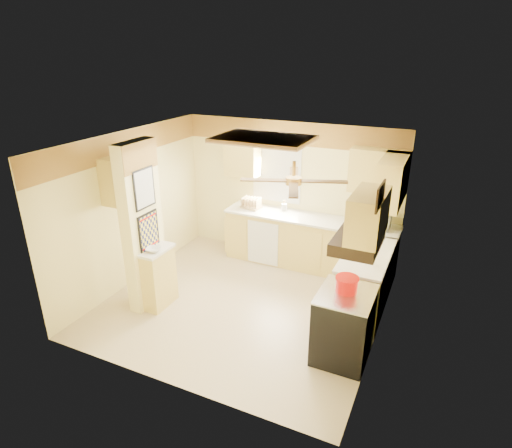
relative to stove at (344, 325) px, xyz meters
The scene contains 34 objects.
floor 1.82m from the stove, 161.77° to the left, with size 4.00×4.00×0.00m, color tan.
ceiling 2.69m from the stove, 161.77° to the left, with size 4.00×4.00×0.00m, color white.
wall_back 3.07m from the stove, 124.28° to the left, with size 4.00×4.00×0.00m, color #FEEE9B.
wall_front 2.29m from the stove, 141.04° to the right, with size 4.00×4.00×0.00m, color #FEEE9B.
wall_left 3.79m from the stove, behind, with size 3.80×3.80×0.00m, color #FEEE9B.
wall_right 1.02m from the stove, 59.02° to the left, with size 3.80×3.80×0.00m, color #FEEE9B.
wallpaper_border 3.48m from the stove, 124.50° to the left, with size 4.00×0.02×0.40m, color gold.
partition_column 3.12m from the stove, behind, with size 0.20×0.70×2.50m, color #FEEE9B.
partition_ledge 2.80m from the stove, behind, with size 0.25×0.55×0.90m, color #EACA64.
ledge_top 2.84m from the stove, behind, with size 0.28×0.58×0.04m, color silver.
lower_cabinets_back 2.45m from the stove, 118.55° to the left, with size 3.00×0.60×0.90m, color #EACA64.
lower_cabinets_right 1.15m from the stove, 88.49° to the left, with size 0.60×1.40×0.90m, color #EACA64.
countertop_back 2.48m from the stove, 118.66° to the left, with size 3.04×0.64×0.04m, color silver.
countertop_right 1.24m from the stove, 88.99° to the left, with size 0.64×1.44×0.04m, color silver.
dishwasher_panel 2.66m from the stove, 136.25° to the left, with size 0.58×0.02×0.80m, color white.
window 3.29m from the stove, 128.23° to the left, with size 0.92×0.02×1.02m.
upper_cab_back_left 3.67m from the stove, 137.92° to the left, with size 0.60×0.35×0.70m, color #EACA64.
upper_cab_back_right 2.67m from the stove, 93.01° to the left, with size 0.90×0.35×0.70m, color #EACA64.
upper_cab_right 2.28m from the stove, 85.07° to the left, with size 0.35×1.00×0.70m, color #EACA64.
upper_cab_left_wall 3.77m from the stove, behind, with size 0.35×0.75×0.70m, color #EACA64.
upper_cab_over_stove 1.50m from the stove, ahead, with size 0.35×0.76×0.52m, color #EACA64.
stove is the anchor object (origin of this frame).
range_hood 1.16m from the stove, ahead, with size 0.50×0.76×0.14m, color black.
poster_menu 3.22m from the stove, behind, with size 0.02×0.42×0.57m.
poster_nashville 3.00m from the stove, behind, with size 0.02×0.42×0.57m.
ceiling_light_panel 2.75m from the stove, 146.22° to the left, with size 1.35×0.95×0.06m.
ceiling_fan 1.95m from the stove, 167.38° to the right, with size 1.15×1.15×0.26m.
vent_grate 1.90m from the stove, 48.45° to the right, with size 0.02×0.40×0.25m, color black.
microwave 2.26m from the stove, 92.18° to the left, with size 0.51×0.35×0.28m, color white.
bowl 2.84m from the stove, behind, with size 0.22×0.22×0.05m, color white.
dutch_oven 0.55m from the stove, 108.13° to the left, with size 0.28×0.28×0.19m.
kettle 1.09m from the stove, 87.56° to the left, with size 0.14×0.14×0.21m.
dish_rack 3.20m from the stove, 136.87° to the left, with size 0.37×0.29×0.20m.
utensil_crock 2.89m from the stove, 126.70° to the left, with size 0.10×0.10×0.20m.
Camera 1 is at (2.55, -5.03, 3.64)m, focal length 30.00 mm.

